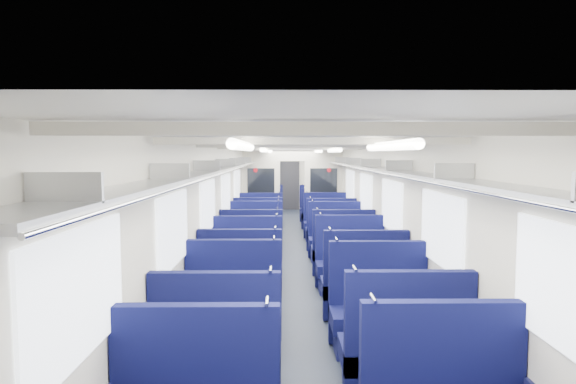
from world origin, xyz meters
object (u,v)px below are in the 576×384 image
at_px(seat_21, 320,216).
at_px(seat_23, 317,211).
at_px(seat_13, 342,254).
at_px(seat_22, 265,211).
at_px(seat_6, 233,314).
at_px(seat_9, 363,289).
at_px(seat_4, 218,359).
at_px(seat_15, 335,242).
at_px(seat_8, 241,287).
at_px(seat_14, 256,241).
at_px(seat_11, 350,267).
at_px(seat_5, 404,358).
at_px(seat_12, 252,253).
at_px(seat_17, 331,234).
at_px(seat_16, 258,232).
at_px(bulkhead, 292,188).
at_px(seat_10, 247,269).
at_px(seat_7, 380,316).
at_px(seat_20, 264,215).
at_px(end_door, 290,184).
at_px(seat_19, 325,225).

distance_m(seat_21, seat_23, 1.20).
height_order(seat_13, seat_22, same).
relative_size(seat_6, seat_9, 1.00).
height_order(seat_4, seat_15, same).
relative_size(seat_8, seat_13, 1.00).
relative_size(seat_6, seat_23, 1.00).
bearing_deg(seat_14, seat_11, -54.81).
bearing_deg(seat_5, seat_12, 109.95).
relative_size(seat_8, seat_17, 1.00).
relative_size(seat_16, seat_21, 1.00).
xyz_separation_m(seat_13, seat_22, (-1.66, 6.67, 0.00)).
xyz_separation_m(seat_12, seat_21, (1.66, 5.40, 0.00)).
distance_m(seat_8, seat_12, 2.27).
height_order(bulkhead, seat_10, bulkhead).
bearing_deg(seat_11, seat_7, -90.00).
relative_size(seat_7, seat_20, 1.00).
height_order(seat_7, seat_23, same).
height_order(seat_10, seat_16, same).
relative_size(seat_6, seat_16, 1.00).
bearing_deg(seat_22, seat_6, -90.00).
height_order(bulkhead, seat_11, bulkhead).
bearing_deg(seat_8, seat_14, 90.00).
relative_size(seat_6, seat_12, 1.00).
xyz_separation_m(seat_15, seat_17, (0.00, 1.03, 0.00)).
bearing_deg(end_door, seat_8, -93.77).
distance_m(seat_10, seat_23, 7.99).
xyz_separation_m(seat_11, seat_15, (0.00, 2.27, 0.00)).
height_order(seat_19, seat_23, same).
xyz_separation_m(seat_13, seat_17, (0.00, 2.23, 0.00)).
relative_size(seat_4, seat_17, 1.00).
distance_m(seat_9, seat_11, 1.27).
distance_m(seat_6, seat_22, 10.00).
bearing_deg(seat_4, seat_13, 70.00).
bearing_deg(seat_21, bulkhead, -144.33).
bearing_deg(bulkhead, seat_4, -95.05).
distance_m(end_door, seat_15, 9.21).
relative_size(seat_10, seat_19, 1.00).
xyz_separation_m(seat_16, seat_17, (1.66, -0.17, 0.00)).
height_order(seat_11, seat_21, same).
xyz_separation_m(seat_6, seat_12, (0.00, 3.36, 0.00)).
height_order(end_door, seat_9, end_door).
xyz_separation_m(seat_13, seat_21, (0.00, 5.43, 0.00)).
distance_m(seat_10, seat_15, 2.90).
height_order(end_door, bulkhead, bulkhead).
bearing_deg(seat_17, seat_10, -115.97).
height_order(seat_15, seat_19, same).
distance_m(end_door, seat_22, 3.83).
relative_size(seat_5, seat_9, 1.00).
distance_m(seat_14, seat_21, 4.47).
bearing_deg(seat_7, end_door, 93.44).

